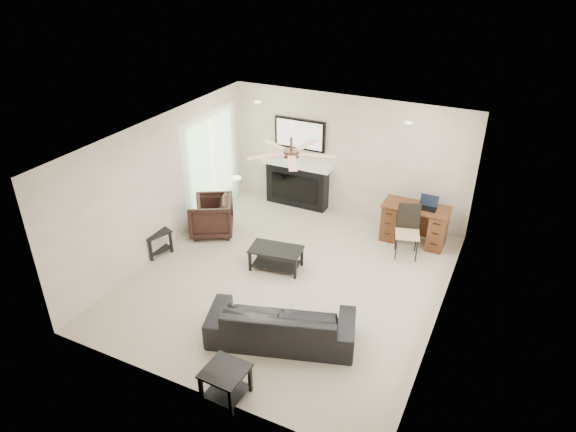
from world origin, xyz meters
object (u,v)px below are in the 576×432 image
at_px(desk, 414,224).
at_px(armchair, 211,216).
at_px(coffee_table, 276,258).
at_px(sofa, 281,323).
at_px(fireplace_unit, 297,164).

bearing_deg(desk, armchair, -159.00).
bearing_deg(coffee_table, sofa, -69.24).
relative_size(sofa, armchair, 2.55).
bearing_deg(armchair, coffee_table, 42.94).
relative_size(sofa, fireplace_unit, 1.10).
bearing_deg(sofa, fireplace_unit, -85.35).
xyz_separation_m(fireplace_unit, desk, (2.65, -0.44, -0.57)).
bearing_deg(sofa, desk, -123.70).
bearing_deg(armchair, fireplace_unit, 122.54).
bearing_deg(sofa, coffee_table, -78.02).
bearing_deg(sofa, armchair, -56.97).
distance_m(coffee_table, fireplace_unit, 2.60).
xyz_separation_m(sofa, armchair, (-2.60, 2.15, 0.07)).
xyz_separation_m(sofa, fireplace_unit, (-1.61, 3.98, 0.65)).
height_order(sofa, desk, desk).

